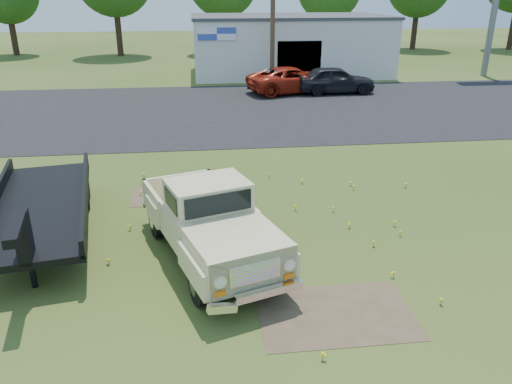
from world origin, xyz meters
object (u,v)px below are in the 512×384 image
at_px(red_pickup, 292,80).
at_px(dark_sedan, 335,80).
at_px(vintage_pickup_truck, 209,221).
at_px(flatbed_trailer, 40,201).

height_order(red_pickup, dark_sedan, dark_sedan).
relative_size(vintage_pickup_truck, flatbed_trailer, 0.79).
relative_size(red_pickup, dark_sedan, 1.16).
bearing_deg(red_pickup, flatbed_trailer, 136.13).
distance_m(red_pickup, dark_sedan, 2.56).
bearing_deg(dark_sedan, vintage_pickup_truck, 155.63).
height_order(flatbed_trailer, red_pickup, flatbed_trailer).
bearing_deg(vintage_pickup_truck, dark_sedan, 48.66).
height_order(vintage_pickup_truck, flatbed_trailer, vintage_pickup_truck).
bearing_deg(flatbed_trailer, red_pickup, 51.40).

